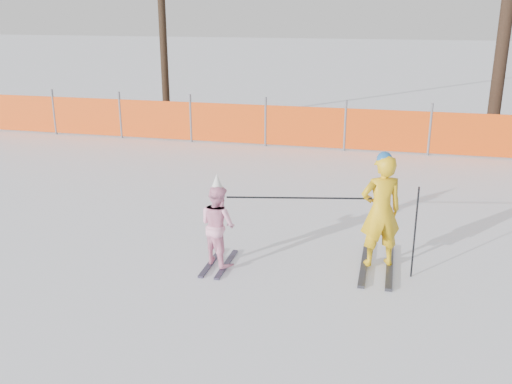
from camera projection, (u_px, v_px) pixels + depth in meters
ground at (247, 275)px, 7.57m from camera, size 120.00×120.00×0.00m
adult at (381, 211)px, 7.56m from camera, size 0.66×1.41×1.62m
child at (218, 224)px, 7.69m from camera, size 0.69×0.93×1.30m
ski_poles at (344, 211)px, 7.46m from camera, size 2.47×0.42×1.24m
safety_fence at (236, 123)px, 14.59m from camera, size 14.50×0.06×1.25m
tree_trunks at (448, 22)px, 15.29m from camera, size 11.45×2.94×6.21m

